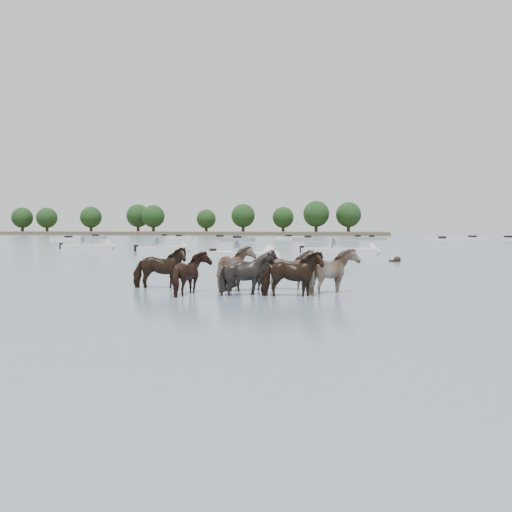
# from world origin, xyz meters

# --- Properties ---
(ground) EXTENTS (400.00, 400.00, 0.00)m
(ground) POSITION_xyz_m (0.00, 0.00, 0.00)
(ground) COLOR slate
(ground) RESTS_ON ground
(shoreline) EXTENTS (160.00, 30.00, 1.00)m
(shoreline) POSITION_xyz_m (-70.00, 150.00, 0.50)
(shoreline) COLOR #4C4233
(shoreline) RESTS_ON ground
(pony_herd) EXTENTS (7.75, 4.37, 1.61)m
(pony_herd) POSITION_xyz_m (-0.41, 2.72, 0.61)
(pony_herd) COLOR black
(pony_herd) RESTS_ON ground
(swimming_pony) EXTENTS (0.72, 0.44, 0.44)m
(swimming_pony) POSITION_xyz_m (5.08, 19.45, 0.10)
(swimming_pony) COLOR black
(swimming_pony) RESTS_ON ground
(motorboat_a) EXTENTS (4.92, 3.70, 1.92)m
(motorboat_a) POSITION_xyz_m (-13.42, 29.33, 0.23)
(motorboat_a) COLOR silver
(motorboat_a) RESTS_ON ground
(motorboat_b) EXTENTS (5.73, 3.60, 1.92)m
(motorboat_b) POSITION_xyz_m (-4.07, 19.95, 0.23)
(motorboat_b) COLOR silver
(motorboat_b) RESTS_ON ground
(motorboat_c) EXTENTS (6.46, 1.79, 1.92)m
(motorboat_c) POSITION_xyz_m (1.93, 28.52, 0.22)
(motorboat_c) COLOR silver
(motorboat_c) RESTS_ON ground
(motorboat_f) EXTENTS (5.19, 3.94, 1.92)m
(motorboat_f) POSITION_xyz_m (-22.82, 33.44, 0.23)
(motorboat_f) COLOR silver
(motorboat_f) RESTS_ON ground
(distant_flotilla) EXTENTS (105.72, 28.70, 0.93)m
(distant_flotilla) POSITION_xyz_m (0.56, 79.03, 0.26)
(distant_flotilla) COLOR gray
(distant_flotilla) RESTS_ON ground
(treeline) EXTENTS (148.26, 21.60, 12.03)m
(treeline) POSITION_xyz_m (-72.27, 149.98, 6.19)
(treeline) COLOR #382619
(treeline) RESTS_ON ground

